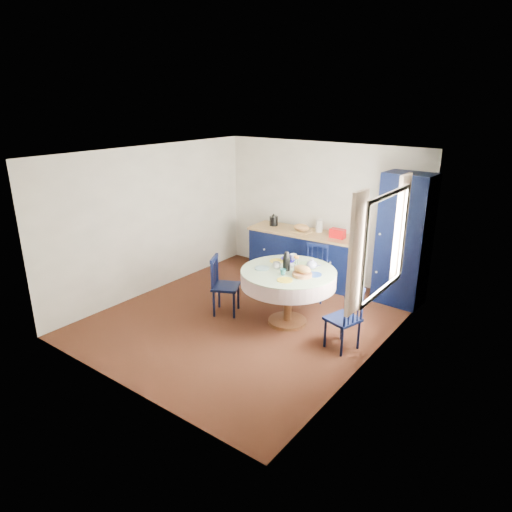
% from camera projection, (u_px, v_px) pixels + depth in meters
% --- Properties ---
extents(floor, '(4.50, 4.50, 0.00)m').
position_uv_depth(floor, '(246.00, 318.00, 7.05)').
color(floor, black).
rests_on(floor, ground).
extents(ceiling, '(4.50, 4.50, 0.00)m').
position_uv_depth(ceiling, '(244.00, 154.00, 6.23)').
color(ceiling, white).
rests_on(ceiling, wall_back).
extents(wall_back, '(4.00, 0.02, 2.50)m').
position_uv_depth(wall_back, '(321.00, 212.00, 8.35)').
color(wall_back, white).
rests_on(wall_back, floor).
extents(wall_left, '(0.02, 4.50, 2.50)m').
position_uv_depth(wall_left, '(153.00, 220.00, 7.77)').
color(wall_left, white).
rests_on(wall_left, floor).
extents(wall_right, '(0.02, 4.50, 2.50)m').
position_uv_depth(wall_right, '(375.00, 270.00, 5.51)').
color(wall_right, white).
rests_on(wall_right, floor).
extents(window, '(0.10, 1.74, 1.45)m').
position_uv_depth(window, '(383.00, 242.00, 5.68)').
color(window, white).
rests_on(window, wall_right).
extents(kitchen_counter, '(2.11, 0.78, 1.17)m').
position_uv_depth(kitchen_counter, '(304.00, 255.00, 8.40)').
color(kitchen_counter, black).
rests_on(kitchen_counter, floor).
extents(pantry_cabinet, '(0.77, 0.57, 2.15)m').
position_uv_depth(pantry_cabinet, '(404.00, 240.00, 7.28)').
color(pantry_cabinet, black).
rests_on(pantry_cabinet, floor).
extents(dining_table, '(1.40, 1.40, 1.13)m').
position_uv_depth(dining_table, '(289.00, 279.00, 6.67)').
color(dining_table, '#542F18').
rests_on(dining_table, floor).
extents(chair_left, '(0.54, 0.55, 0.93)m').
position_uv_depth(chair_left, '(223.00, 285.00, 7.09)').
color(chair_left, black).
rests_on(chair_left, floor).
extents(chair_far, '(0.50, 0.49, 0.92)m').
position_uv_depth(chair_far, '(315.00, 272.00, 7.62)').
color(chair_far, black).
rests_on(chair_far, floor).
extents(chair_right, '(0.48, 0.49, 0.90)m').
position_uv_depth(chair_right, '(345.00, 319.00, 6.04)').
color(chair_right, black).
rests_on(chair_right, floor).
extents(mug_a, '(0.12, 0.12, 0.10)m').
position_uv_depth(mug_a, '(277.00, 265.00, 6.69)').
color(mug_a, silver).
rests_on(mug_a, dining_table).
extents(mug_b, '(0.09, 0.09, 0.08)m').
position_uv_depth(mug_b, '(283.00, 272.00, 6.46)').
color(mug_b, '#24666A').
rests_on(mug_b, dining_table).
extents(mug_c, '(0.11, 0.11, 0.09)m').
position_uv_depth(mug_c, '(314.00, 265.00, 6.70)').
color(mug_c, black).
rests_on(mug_c, dining_table).
extents(mug_d, '(0.11, 0.11, 0.10)m').
position_uv_depth(mug_d, '(293.00, 257.00, 7.03)').
color(mug_d, silver).
rests_on(mug_d, dining_table).
extents(cobalt_bowl, '(0.24, 0.24, 0.06)m').
position_uv_depth(cobalt_bowl, '(290.00, 260.00, 6.99)').
color(cobalt_bowl, '#14087D').
rests_on(cobalt_bowl, dining_table).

